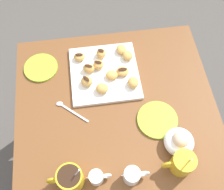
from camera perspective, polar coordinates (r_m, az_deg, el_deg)
ground_plane at (r=1.85m, az=0.58°, el=-12.70°), size 8.00×8.00×0.00m
dining_table at (r=1.29m, az=0.82°, el=-5.65°), size 0.84×0.80×0.75m
pastry_plate_square at (r=1.22m, az=-1.57°, el=4.59°), size 0.30×0.30×0.02m
coffee_mug_mustard_left at (r=1.05m, az=14.45°, el=-13.58°), size 0.12×0.08×0.14m
coffee_mug_mustard_right at (r=1.01m, az=-8.83°, el=-16.82°), size 0.13×0.09×0.14m
cream_pitcher_white at (r=1.02m, az=4.30°, el=-16.40°), size 0.10×0.06×0.07m
ice_cream_bowl at (r=1.08m, az=13.87°, el=-9.39°), size 0.12×0.12×0.09m
chocolate_sauce_pitcher at (r=1.02m, az=-3.23°, el=-16.78°), size 0.09×0.05×0.06m
saucer_lime_left at (r=1.13m, az=9.45°, el=-5.10°), size 0.17×0.17×0.01m
saucer_lime_right at (r=1.28m, az=-14.63°, el=5.54°), size 0.15×0.15×0.01m
loose_spoon_near_saucer at (r=1.15m, az=-9.05°, el=-2.99°), size 0.13×0.11×0.01m
beignet_0 at (r=1.15m, az=-2.06°, el=1.40°), size 0.06×0.06×0.04m
beignet_1 at (r=1.24m, az=-2.29°, el=8.68°), size 0.05×0.06×0.04m
chocolate_drizzle_1 at (r=1.23m, az=-2.33°, el=9.26°), size 0.03×0.03×0.00m
beignet_2 at (r=1.21m, az=-2.87°, el=6.36°), size 0.06×0.06×0.03m
chocolate_drizzle_2 at (r=1.20m, az=-2.91°, el=6.85°), size 0.04×0.03×0.00m
beignet_3 at (r=1.16m, az=4.45°, el=2.63°), size 0.05×0.06×0.04m
beignet_4 at (r=1.18m, az=0.09°, el=4.22°), size 0.06×0.05×0.03m
beignet_5 at (r=1.20m, az=-4.88°, el=5.58°), size 0.06×0.06×0.03m
chocolate_drizzle_5 at (r=1.19m, az=-4.95°, el=6.08°), size 0.04×0.03×0.00m
beignet_6 at (r=1.26m, az=1.92°, el=9.54°), size 0.04×0.05×0.03m
beignet_7 at (r=1.17m, az=-5.30°, el=2.87°), size 0.07×0.07×0.04m
chocolate_drizzle_7 at (r=1.15m, az=-5.38°, el=3.39°), size 0.03×0.04×0.00m
beignet_8 at (r=1.25m, az=-6.83°, el=7.92°), size 0.05×0.05×0.03m
chocolate_drizzle_8 at (r=1.23m, az=-6.90°, el=8.36°), size 0.04×0.02×0.00m
beignet_9 at (r=1.19m, az=2.20°, el=4.95°), size 0.06×0.05×0.03m
chocolate_drizzle_9 at (r=1.18m, az=2.22°, el=5.37°), size 0.04×0.02×0.00m
beignet_10 at (r=1.24m, az=3.26°, el=8.22°), size 0.06×0.06×0.03m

